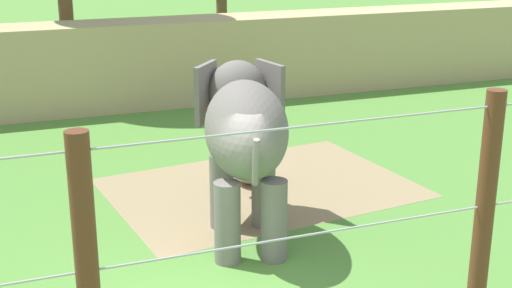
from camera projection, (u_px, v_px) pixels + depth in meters
dirt_patch at (261, 188)px, 14.61m from camera, size 6.43×4.89×0.01m
embankment_wall at (81, 68)px, 20.30m from camera, size 36.00×1.80×2.48m
elephant at (244, 131)px, 11.87m from camera, size 2.02×3.74×2.83m
enrichment_ball at (252, 163)px, 14.74m from camera, size 0.87×0.87×0.87m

